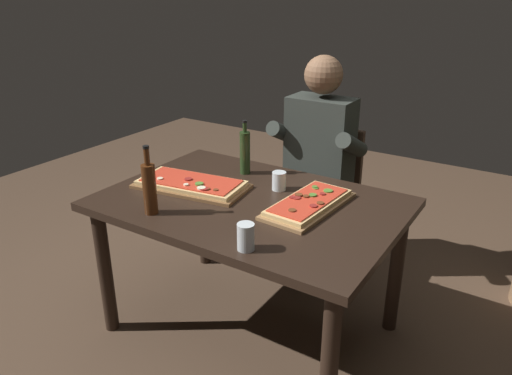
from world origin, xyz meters
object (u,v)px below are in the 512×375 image
object	(u,v)px
pizza_rectangular_front	(191,184)
wine_bottle_dark	(245,152)
pizza_rectangular_left	(309,204)
diner_chair	(323,190)
tumbler_near_camera	(246,237)
seated_diner	(316,157)
oil_bottle_amber	(149,187)
dining_table	(250,219)
tumbler_far_side	(279,182)

from	to	relation	value
pizza_rectangular_front	wine_bottle_dark	bearing A→B (deg)	70.64
pizza_rectangular_left	diner_chair	bearing A→B (deg)	110.03
tumbler_near_camera	wine_bottle_dark	bearing A→B (deg)	124.03
diner_chair	seated_diner	world-z (taller)	seated_diner
diner_chair	tumbler_near_camera	bearing A→B (deg)	-78.54
oil_bottle_amber	tumbler_near_camera	xyz separation A→B (m)	(0.54, -0.04, -0.07)
dining_table	tumbler_far_side	size ratio (longest dim) A/B	15.00
seated_diner	tumbler_near_camera	bearing A→B (deg)	-77.37
tumbler_far_side	pizza_rectangular_left	bearing A→B (deg)	-26.64
pizza_rectangular_front	seated_diner	bearing A→B (deg)	67.07
dining_table	diner_chair	distance (m)	0.87
oil_bottle_amber	tumbler_near_camera	world-z (taller)	oil_bottle_amber
pizza_rectangular_front	pizza_rectangular_left	world-z (taller)	same
wine_bottle_dark	diner_chair	distance (m)	0.71
tumbler_far_side	diner_chair	xyz separation A→B (m)	(-0.06, 0.67, -0.29)
pizza_rectangular_front	seated_diner	xyz separation A→B (m)	(0.32, 0.76, -0.02)
pizza_rectangular_left	wine_bottle_dark	world-z (taller)	wine_bottle_dark
pizza_rectangular_left	wine_bottle_dark	size ratio (longest dim) A/B	1.75
oil_bottle_amber	seated_diner	distance (m)	1.13
dining_table	seated_diner	bearing A→B (deg)	91.13
oil_bottle_amber	seated_diner	bearing A→B (deg)	75.34
pizza_rectangular_left	tumbler_far_side	distance (m)	0.25
dining_table	tumbler_near_camera	world-z (taller)	tumbler_near_camera
tumbler_near_camera	pizza_rectangular_front	bearing A→B (deg)	147.50
dining_table	pizza_rectangular_front	size ratio (longest dim) A/B	2.33
wine_bottle_dark	tumbler_far_side	size ratio (longest dim) A/B	3.16
pizza_rectangular_left	tumbler_far_side	world-z (taller)	tumbler_far_side
wine_bottle_dark	oil_bottle_amber	bearing A→B (deg)	-96.57
pizza_rectangular_left	seated_diner	world-z (taller)	seated_diner
wine_bottle_dark	seated_diner	xyz separation A→B (m)	(0.21, 0.44, -0.12)
seated_diner	diner_chair	bearing A→B (deg)	90.00
dining_table	tumbler_far_side	world-z (taller)	tumbler_far_side
pizza_rectangular_front	diner_chair	xyz separation A→B (m)	(0.32, 0.88, -0.27)
wine_bottle_dark	tumbler_far_side	distance (m)	0.30
tumbler_near_camera	dining_table	bearing A→B (deg)	121.12
tumbler_near_camera	tumbler_far_side	distance (m)	0.62
pizza_rectangular_front	diner_chair	size ratio (longest dim) A/B	0.69
pizza_rectangular_front	diner_chair	distance (m)	0.98
diner_chair	seated_diner	distance (m)	0.28
pizza_rectangular_left	diner_chair	distance (m)	0.87
pizza_rectangular_left	wine_bottle_dark	bearing A→B (deg)	156.70
dining_table	pizza_rectangular_left	distance (m)	0.30
dining_table	tumbler_far_side	xyz separation A→B (m)	(0.05, 0.19, 0.14)
tumbler_near_camera	oil_bottle_amber	bearing A→B (deg)	175.48
pizza_rectangular_left	seated_diner	bearing A→B (deg)	113.32
oil_bottle_amber	tumbler_near_camera	size ratio (longest dim) A/B	2.90
dining_table	tumbler_near_camera	distance (m)	0.49
tumbler_near_camera	tumbler_far_side	world-z (taller)	tumbler_near_camera
wine_bottle_dark	tumbler_near_camera	world-z (taller)	wine_bottle_dark
oil_bottle_amber	diner_chair	world-z (taller)	oil_bottle_amber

